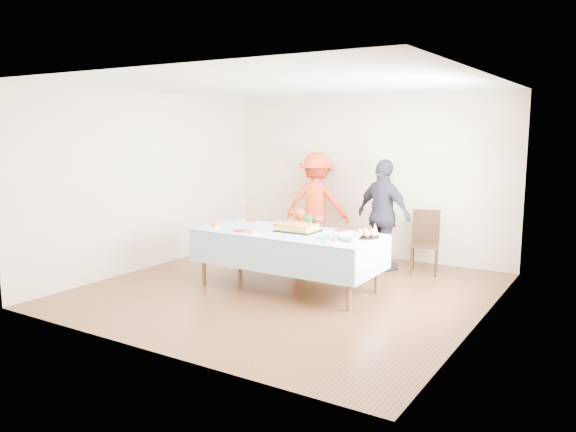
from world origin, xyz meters
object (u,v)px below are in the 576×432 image
Objects in this scene: dining_chair at (425,238)px; adult_left at (317,203)px; birthday_cake at (298,228)px; party_table at (288,236)px.

adult_left is at bearing 156.86° from dining_chair.
party_table is at bearing -132.91° from birthday_cake.
birthday_cake is 2.21m from adult_left.
dining_chair is at bearing 55.72° from birthday_cake.
dining_chair reaches higher than party_table.
adult_left is at bearing 109.34° from party_table.
party_table is at bearing 97.78° from adult_left.
adult_left is at bearing 112.58° from birthday_cake.
party_table is 2.26m from dining_chair.
adult_left reaches higher than birthday_cake.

